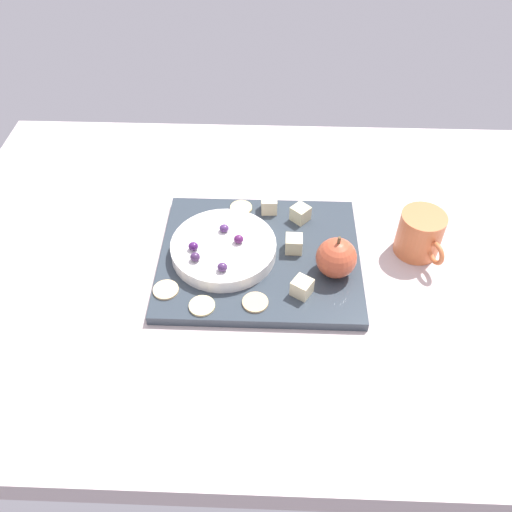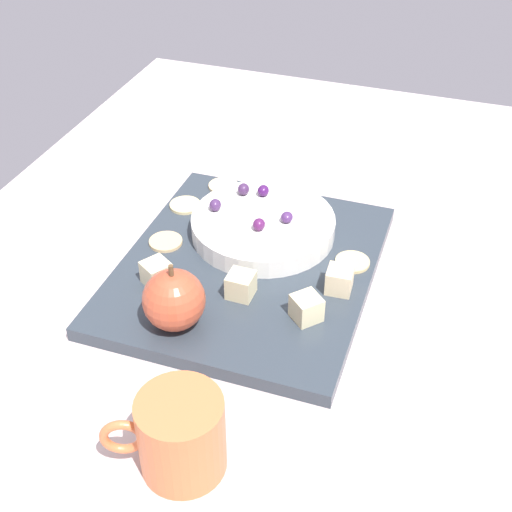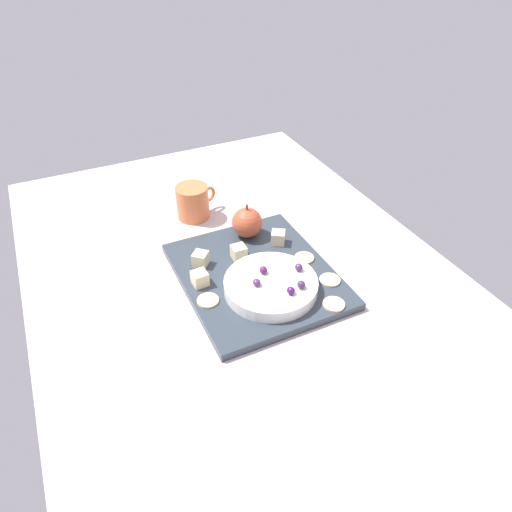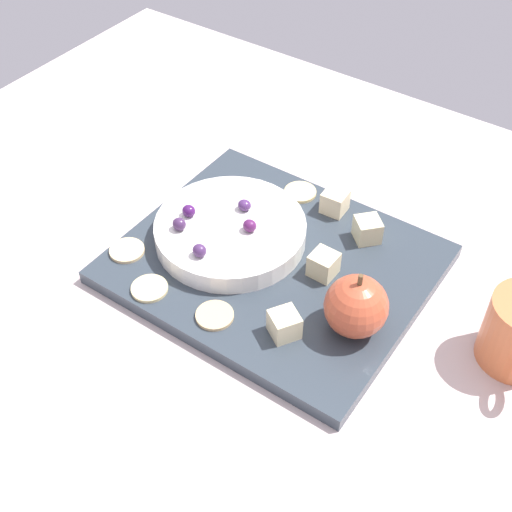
{
  "view_description": "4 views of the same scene",
  "coord_description": "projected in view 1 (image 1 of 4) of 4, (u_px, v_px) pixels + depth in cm",
  "views": [
    {
      "loc": [
        -1.08,
        -64.15,
        69.47
      ],
      "look_at": [
        -3.22,
        -4.41,
        8.27
      ],
      "focal_mm": 37.03,
      "sensor_mm": 36.0,
      "label": 1
    },
    {
      "loc": [
        57.75,
        19.79,
        56.67
      ],
      "look_at": [
        -0.06,
        -0.05,
        9.6
      ],
      "focal_mm": 49.08,
      "sensor_mm": 36.0,
      "label": 2
    },
    {
      "loc": [
        -67.24,
        28.84,
        65.48
      ],
      "look_at": [
        -2.79,
        -1.85,
        10.35
      ],
      "focal_mm": 33.1,
      "sensor_mm": 36.0,
      "label": 3
    },
    {
      "loc": [
        27.17,
        -48.58,
        61.5
      ],
      "look_at": [
        -3.44,
        -4.46,
        8.34
      ],
      "focal_mm": 48.36,
      "sensor_mm": 36.0,
      "label": 4
    }
  ],
  "objects": [
    {
      "name": "table",
      "position": [
        275.0,
        262.0,
        0.93
      ],
      "size": [
        118.81,
        81.44,
        4.58
      ],
      "primitive_type": "cube",
      "color": "#C0AEAD",
      "rests_on": "ground"
    },
    {
      "name": "platter",
      "position": [
        260.0,
        257.0,
        0.89
      ],
      "size": [
        33.5,
        28.44,
        1.68
      ],
      "primitive_type": "cube",
      "color": "#303A43",
      "rests_on": "table"
    },
    {
      "name": "serving_dish",
      "position": [
        224.0,
        249.0,
        0.88
      ],
      "size": [
        17.55,
        17.55,
        2.42
      ],
      "primitive_type": "cylinder",
      "color": "white",
      "rests_on": "platter"
    },
    {
      "name": "apple_whole",
      "position": [
        336.0,
        258.0,
        0.83
      ],
      "size": [
        6.55,
        6.55,
        6.55
      ],
      "primitive_type": "sphere",
      "color": "#B84C2F",
      "rests_on": "platter"
    },
    {
      "name": "apple_stem",
      "position": [
        339.0,
        240.0,
        0.81
      ],
      "size": [
        0.5,
        0.5,
        1.2
      ],
      "primitive_type": "cylinder",
      "color": "brown",
      "rests_on": "apple_whole"
    },
    {
      "name": "cheese_cube_0",
      "position": [
        294.0,
        244.0,
        0.88
      ],
      "size": [
        2.86,
        2.86,
        2.8
      ],
      "primitive_type": "cube",
      "rotation": [
        0.0,
        0.0,
        1.55
      ],
      "color": "beige",
      "rests_on": "platter"
    },
    {
      "name": "cheese_cube_1",
      "position": [
        302.0,
        287.0,
        0.82
      ],
      "size": [
        3.86,
        3.86,
        2.8
      ],
      "primitive_type": "cube",
      "rotation": [
        0.0,
        0.0,
        1.01
      ],
      "color": "beige",
      "rests_on": "platter"
    },
    {
      "name": "cheese_cube_2",
      "position": [
        300.0,
        214.0,
        0.94
      ],
      "size": [
        3.95,
        3.95,
        2.8
      ],
      "primitive_type": "cube",
      "rotation": [
        0.0,
        0.0,
        0.82
      ],
      "color": "beige",
      "rests_on": "platter"
    },
    {
      "name": "cheese_cube_3",
      "position": [
        269.0,
        205.0,
        0.95
      ],
      "size": [
        2.95,
        2.95,
        2.8
      ],
      "primitive_type": "cube",
      "rotation": [
        0.0,
        0.0,
        0.06
      ],
      "color": "beige",
      "rests_on": "platter"
    },
    {
      "name": "cracker_0",
      "position": [
        241.0,
        208.0,
        0.97
      ],
      "size": [
        4.03,
        4.03,
        0.4
      ],
      "primitive_type": "cylinder",
      "color": "#DBC183",
      "rests_on": "platter"
    },
    {
      "name": "cracker_1",
      "position": [
        202.0,
        306.0,
        0.81
      ],
      "size": [
        4.03,
        4.03,
        0.4
      ],
      "primitive_type": "cylinder",
      "color": "beige",
      "rests_on": "platter"
    },
    {
      "name": "cracker_2",
      "position": [
        166.0,
        290.0,
        0.83
      ],
      "size": [
        4.03,
        4.03,
        0.4
      ],
      "primitive_type": "cylinder",
      "color": "beige",
      "rests_on": "platter"
    },
    {
      "name": "cracker_3",
      "position": [
        255.0,
        302.0,
        0.81
      ],
      "size": [
        4.03,
        4.03,
        0.4
      ],
      "primitive_type": "cylinder",
      "color": "#D8B47E",
      "rests_on": "platter"
    },
    {
      "name": "grape_0",
      "position": [
        193.0,
        246.0,
        0.86
      ],
      "size": [
        1.61,
        1.45,
        1.4
      ],
      "primitive_type": "ellipsoid",
      "color": "#421756",
      "rests_on": "serving_dish"
    },
    {
      "name": "grape_1",
      "position": [
        239.0,
        239.0,
        0.87
      ],
      "size": [
        1.61,
        1.45,
        1.46
      ],
      "primitive_type": "ellipsoid",
      "color": "#531C53",
      "rests_on": "serving_dish"
    },
    {
      "name": "grape_2",
      "position": [
        222.0,
        267.0,
        0.82
      ],
      "size": [
        1.61,
        1.45,
        1.49
      ],
      "primitive_type": "ellipsoid",
      "color": "#462958",
      "rests_on": "serving_dish"
    },
    {
      "name": "grape_3",
      "position": [
        224.0,
        228.0,
        0.89
      ],
      "size": [
        1.61,
        1.45,
        1.31
      ],
      "primitive_type": "ellipsoid",
      "color": "#4B2960",
      "rests_on": "serving_dish"
    },
    {
      "name": "grape_4",
      "position": [
        195.0,
        257.0,
        0.84
      ],
      "size": [
        1.61,
        1.45,
        1.51
      ],
      "primitive_type": "ellipsoid",
      "color": "#42274F",
      "rests_on": "serving_dish"
    },
    {
      "name": "cup",
      "position": [
        420.0,
        234.0,
        0.89
      ],
      "size": [
        7.54,
        10.41,
        7.86
      ],
      "color": "#D86F3F",
      "rests_on": "table"
    }
  ]
}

